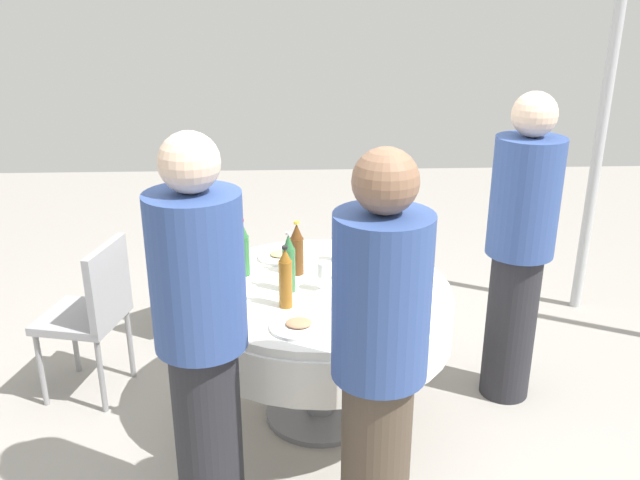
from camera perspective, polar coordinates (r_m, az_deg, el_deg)
name	(u,v)px	position (r m, az deg, el deg)	size (l,w,h in m)	color
ground_plane	(320,414)	(3.60, 0.00, -14.71)	(10.00, 10.00, 0.00)	gray
dining_table	(320,314)	(3.29, 0.00, -6.34)	(1.29, 1.29, 0.74)	white
bottle_dark_green_west	(209,283)	(3.00, -9.47, -3.66)	(0.07, 0.07, 0.27)	#194728
bottle_green_north	(289,264)	(3.12, -2.69, -2.07)	(0.06, 0.06, 0.30)	#2D6B38
bottle_amber_inner	(285,279)	(2.97, -2.98, -3.34)	(0.06, 0.06, 0.29)	#8C5619
bottle_dark_green_rear	(383,270)	(3.10, 5.43, -2.62)	(0.06, 0.06, 0.27)	#194728
bottle_brown_front	(297,250)	(3.31, -2.00, -0.84)	(0.07, 0.07, 0.28)	#593314
bottle_green_outer	(243,249)	(3.32, -6.67, -0.80)	(0.07, 0.07, 0.30)	#2D6B38
bottle_clear_left	(367,261)	(3.21, 4.02, -1.81)	(0.07, 0.07, 0.26)	silver
wine_glass_rear	(342,241)	(3.47, 1.90, -0.10)	(0.06, 0.06, 0.15)	white
wine_glass_front	(415,287)	(3.01, 8.13, -4.05)	(0.07, 0.07, 0.14)	white
wine_glass_outer	(324,271)	(3.14, 0.32, -2.64)	(0.06, 0.06, 0.15)	white
wine_glass_left	(377,253)	(3.37, 4.89, -1.15)	(0.07, 0.07, 0.13)	white
plate_east	(412,277)	(3.32, 7.87, -3.19)	(0.26, 0.26, 0.04)	white
plate_right	(299,326)	(2.84, -1.83, -7.37)	(0.25, 0.25, 0.04)	white
plate_mid	(280,256)	(3.55, -3.42, -1.40)	(0.24, 0.24, 0.04)	white
fork_north	(341,310)	(2.99, 1.78, -5.99)	(0.18, 0.02, 0.01)	silver
folded_napkin	(395,318)	(2.92, 6.45, -6.67)	(0.13, 0.13, 0.02)	white
person_west	(379,363)	(2.39, 5.08, -10.43)	(0.34, 0.34, 1.63)	#4C3F33
person_north	(519,247)	(3.52, 16.74, -0.54)	(0.34, 0.34, 1.64)	#26262B
person_inner	(202,343)	(2.51, -10.07, -8.73)	(0.34, 0.34, 1.66)	#26262B
chair_outer	(94,307)	(3.71, -18.84, -5.48)	(0.48, 0.48, 0.87)	#99999E
chair_left	(202,259)	(4.19, -10.12, -1.60)	(0.56, 0.56, 0.87)	#2D2D33
tent_pole_main	(603,121)	(4.64, 23.10, 9.40)	(0.07, 0.07, 2.61)	#B2B5B7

